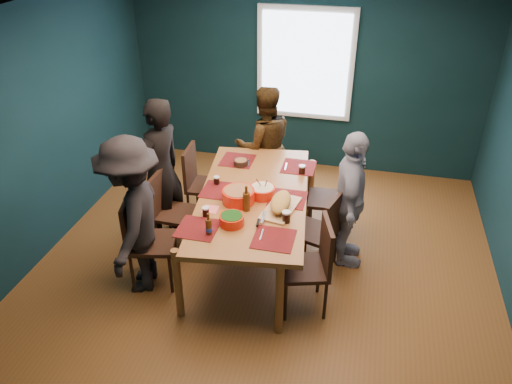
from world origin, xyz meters
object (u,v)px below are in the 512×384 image
Objects in this scene: person_far_left at (160,172)px; bowl_salad at (238,196)px; person_near_left at (133,217)px; chair_right_mid at (323,228)px; chair_right_near at (314,260)px; chair_left_mid at (168,205)px; person_back at (264,146)px; chair_left_near at (142,235)px; chair_left_far at (199,178)px; chair_right_far at (336,193)px; cutting_board at (281,204)px; person_right at (350,201)px; bowl_herbs at (232,219)px; bowl_dumpling at (262,191)px; dining_table at (253,201)px.

bowl_salad is at bearing 90.17° from person_far_left.
person_near_left reaches higher than bowl_salad.
person_far_left reaches higher than bowl_salad.
chair_right_near reaches higher than chair_right_mid.
chair_right_mid is at bearing 10.77° from bowl_salad.
chair_left_mid is 0.60× the size of person_back.
chair_left_near is 1.76m from chair_right_near.
chair_left_far is at bearing 168.88° from person_far_left.
chair_left_near is 2.27m from chair_right_far.
bowl_salad is 0.49× the size of cutting_board.
person_back is (-0.91, 1.91, 0.21)m from chair_right_near.
chair_left_far is at bearing 176.95° from chair_right_far.
chair_right_far is 0.57× the size of person_far_left.
person_far_left reaches higher than cutting_board.
chair_left_near is 2.19m from person_right.
person_near_left is 7.04× the size of bowl_herbs.
chair_right_far is at bearing 21.90° from chair_left_mid.
person_far_left is at bearing 159.25° from bowl_salad.
chair_right_mid is 1.96m from person_near_left.
chair_left_near is at bearing -152.83° from cutting_board.
person_far_left is (-1.97, -0.48, 0.29)m from chair_right_far.
person_near_left is (-1.79, -0.08, 0.27)m from chair_right_near.
chair_right_mid is (-0.07, -0.70, -0.03)m from chair_right_far.
bowl_dumpling reaches higher than chair_left_far.
person_right is (1.00, 0.22, 0.01)m from dining_table.
chair_right_near is at bearing -18.23° from chair_left_mid.
chair_left_mid is 2.83× the size of bowl_salad.
bowl_salad is (-0.88, -0.17, 0.37)m from chair_right_mid.
chair_right_mid is 1.94m from person_far_left.
chair_left_near is 0.27m from person_near_left.
chair_right_far is 1.09m from cutting_board.
bowl_salad is at bearing 96.12° from bowl_herbs.
bowl_dumpling is (1.09, -0.03, 0.35)m from chair_left_mid.
chair_right_near is 1.81m from person_near_left.
chair_right_near is 2.07m from person_far_left.
person_far_left is 2.53× the size of cutting_board.
chair_left_far is 0.98× the size of chair_right_near.
chair_left_near reaches higher than bowl_salad.
person_near_left is (-1.81, -0.68, 0.30)m from chair_right_mid.
person_right reaches higher than chair_left_mid.
bowl_dumpling is (0.27, -1.32, 0.12)m from person_back.
chair_right_near is (-0.09, -1.30, -0.00)m from chair_right_far.
chair_left_far is at bearing 131.30° from bowl_salad.
dining_table is 1.20m from chair_left_near.
person_near_left is at bearing -147.68° from chair_right_far.
chair_right_near is 3.65× the size of bowl_dumpling.
chair_right_mid is (0.76, -0.00, -0.22)m from dining_table.
cutting_board is at bearing 119.97° from chair_right_near.
chair_left_near is at bearing -151.37° from bowl_dumpling.
person_right is 1.19m from bowl_salad.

